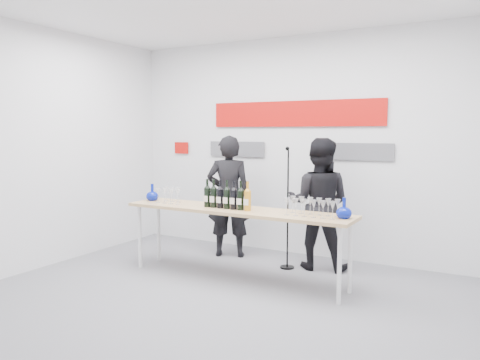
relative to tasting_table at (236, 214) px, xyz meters
The scene contains 12 objects.
ground 0.96m from the tasting_table, 77.91° to the right, with size 5.00×5.00×0.00m, color slate.
back_wall 1.61m from the tasting_table, 85.12° to the left, with size 5.00×0.04×3.00m, color silver.
signage 1.75m from the tasting_table, 87.28° to the left, with size 3.38×0.02×0.79m.
tasting_table is the anchor object (origin of this frame).
wine_bottles 0.25m from the tasting_table, 154.82° to the right, with size 0.62×0.08×0.33m.
decanter_left 1.27m from the tasting_table, behind, with size 0.16×0.16×0.21m, color #071890, non-canonical shape.
decanter_right 1.27m from the tasting_table, ahead, with size 0.16×0.16×0.21m, color #071890, non-canonical shape.
glasses_left 0.96m from the tasting_table, behind, with size 0.36×0.23×0.18m.
glasses_right 0.93m from the tasting_table, ahead, with size 0.57×0.23×0.18m.
presenter_left 1.03m from the tasting_table, 124.84° to the left, with size 0.60×0.40×1.66m, color black.
presenter_right 1.12m from the tasting_table, 52.71° to the left, with size 0.79×0.62×1.63m, color black.
mic_stand 0.83m from the tasting_table, 63.33° to the left, with size 0.18×0.18×1.53m.
Camera 1 is at (2.49, -4.03, 1.71)m, focal length 35.00 mm.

